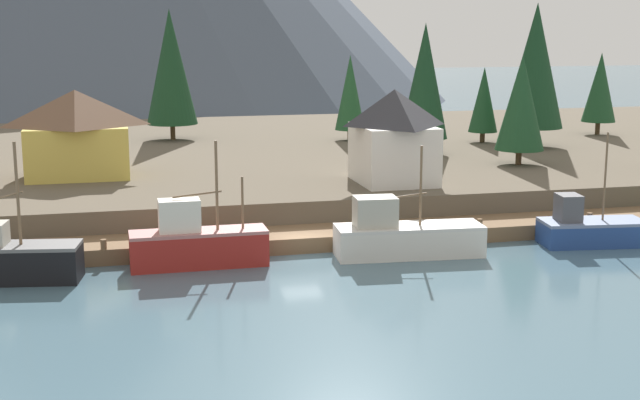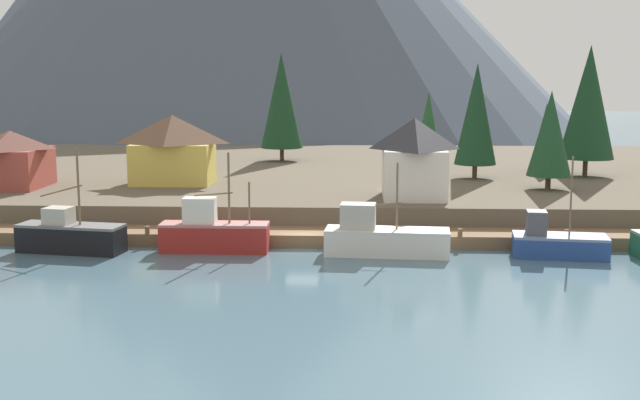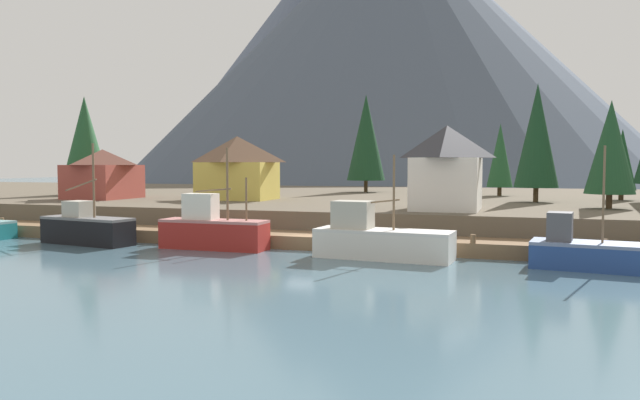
% 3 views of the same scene
% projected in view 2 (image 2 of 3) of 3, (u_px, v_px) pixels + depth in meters
% --- Properties ---
extents(ground_plane, '(400.00, 400.00, 1.00)m').
position_uv_depth(ground_plane, '(315.00, 210.00, 81.64)').
color(ground_plane, '#476675').
extents(dock, '(80.00, 4.00, 1.60)m').
position_uv_depth(dock, '(304.00, 237.00, 63.71)').
color(dock, brown).
rests_on(dock, ground_plane).
extents(shoreline_bank, '(400.00, 56.00, 2.50)m').
position_uv_depth(shoreline_bank, '(320.00, 178.00, 93.21)').
color(shoreline_bank, brown).
rests_on(shoreline_bank, ground_plane).
extents(fishing_boat_black, '(8.24, 3.67, 7.87)m').
position_uv_depth(fishing_boat_black, '(70.00, 236.00, 60.44)').
color(fishing_boat_black, black).
rests_on(fishing_boat_black, ground_plane).
extents(fishing_boat_red, '(8.07, 2.27, 7.49)m').
position_uv_depth(fishing_boat_red, '(213.00, 233.00, 60.66)').
color(fishing_boat_red, maroon).
rests_on(fishing_boat_red, ground_plane).
extents(fishing_boat_white, '(9.29, 3.48, 6.88)m').
position_uv_depth(fishing_boat_white, '(383.00, 238.00, 59.54)').
color(fishing_boat_white, silver).
rests_on(fishing_boat_white, ground_plane).
extents(fishing_boat_blue, '(6.99, 3.65, 7.35)m').
position_uv_depth(fishing_boat_blue, '(557.00, 243.00, 58.95)').
color(fishing_boat_blue, navy).
rests_on(fishing_boat_blue, ground_plane).
extents(house_yellow, '(8.01, 5.58, 6.73)m').
position_uv_depth(house_yellow, '(173.00, 149.00, 78.76)').
color(house_yellow, gold).
rests_on(house_yellow, shoreline_bank).
extents(house_white, '(5.60, 6.59, 6.93)m').
position_uv_depth(house_white, '(414.00, 157.00, 69.98)').
color(house_white, silver).
rests_on(house_white, shoreline_bank).
extents(house_red, '(6.36, 7.25, 5.38)m').
position_uv_depth(house_red, '(11.00, 158.00, 76.52)').
color(house_red, '#9E4238').
rests_on(house_red, shoreline_bank).
extents(conifer_near_left, '(4.28, 4.28, 11.75)m').
position_uv_depth(conifer_near_left, '(476.00, 114.00, 82.37)').
color(conifer_near_left, '#4C3823').
rests_on(conifer_near_left, shoreline_bank).
extents(conifer_near_right, '(5.15, 5.15, 13.11)m').
position_uv_depth(conifer_near_right, '(282.00, 101.00, 98.62)').
color(conifer_near_right, '#4C3823').
rests_on(conifer_near_right, shoreline_bank).
extents(conifer_mid_left, '(5.65, 5.65, 13.60)m').
position_uv_depth(conifer_mid_left, '(589.00, 102.00, 83.87)').
color(conifer_mid_left, '#4C3823').
rests_on(conifer_mid_left, shoreline_bank).
extents(conifer_mid_right, '(2.89, 2.89, 7.46)m').
position_uv_depth(conifer_mid_right, '(546.00, 133.00, 88.64)').
color(conifer_mid_right, '#4C3823').
rests_on(conifer_mid_right, shoreline_bank).
extents(conifer_centre, '(3.03, 3.03, 8.59)m').
position_uv_depth(conifer_centre, '(428.00, 124.00, 93.76)').
color(conifer_centre, '#4C3823').
rests_on(conifer_centre, shoreline_bank).
extents(conifer_far_left, '(4.08, 4.08, 9.17)m').
position_uv_depth(conifer_far_left, '(550.00, 134.00, 74.82)').
color(conifer_far_left, '#4C3823').
rests_on(conifer_far_left, shoreline_bank).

